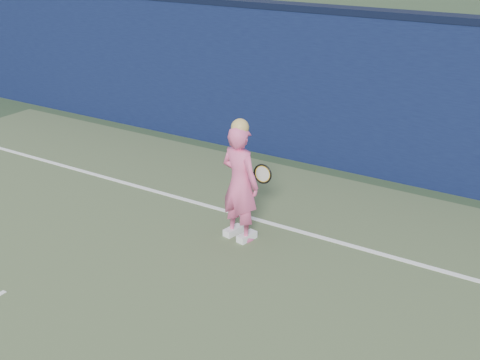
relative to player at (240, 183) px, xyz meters
The scene contains 4 objects.
backstop_wall 3.45m from the player, 117.12° to the left, with size 24.00×0.40×2.50m, color #0B1234.
wall_cap 3.85m from the player, 117.12° to the left, with size 24.00×0.42×0.10m, color black.
player is the anchor object (origin of this frame).
racket 0.43m from the player, 81.48° to the left, with size 0.49×0.16×0.27m.
Camera 1 is at (5.21, -2.43, 3.78)m, focal length 45.00 mm.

